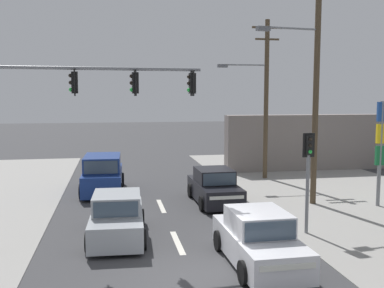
{
  "coord_description": "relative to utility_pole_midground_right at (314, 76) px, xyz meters",
  "views": [
    {
      "loc": [
        -2.06,
        -11.27,
        4.86
      ],
      "look_at": [
        0.67,
        4.0,
        3.17
      ],
      "focal_mm": 42.0,
      "sensor_mm": 36.0,
      "label": 1
    }
  ],
  "objects": [
    {
      "name": "suv_oncoming_near",
      "position": [
        -9.2,
        4.08,
        -4.81
      ],
      "size": [
        2.18,
        4.6,
        1.9
      ],
      "color": "navy",
      "rests_on": "ground"
    },
    {
      "name": "lane_dash_far",
      "position": [
        -6.64,
        0.79,
        -5.69
      ],
      "size": [
        0.2,
        2.4,
        0.01
      ],
      "primitive_type": "cube",
      "color": "silver",
      "rests_on": "ground"
    },
    {
      "name": "shopfront_wall_far",
      "position": [
        4.36,
        8.79,
        -3.9
      ],
      "size": [
        12.0,
        1.0,
        3.6
      ],
      "primitive_type": "cube",
      "color": "gray",
      "rests_on": "ground"
    },
    {
      "name": "sedan_crossing_left",
      "position": [
        -8.59,
        -3.36,
        -4.99
      ],
      "size": [
        2.03,
        4.31,
        1.56
      ],
      "color": "#A3A8AD",
      "rests_on": "ground"
    },
    {
      "name": "traffic_signal_mast",
      "position": [
        -10.17,
        -3.84,
        -1.34
      ],
      "size": [
        6.88,
        0.68,
        6.0
      ],
      "color": "slate",
      "rests_on": "ground"
    },
    {
      "name": "utility_pole_midground_right",
      "position": [
        0.0,
        0.0,
        0.0
      ],
      "size": [
        3.77,
        0.64,
        10.65
      ],
      "color": "#4C3D2B",
      "rests_on": "ground"
    },
    {
      "name": "lane_dash_mid",
      "position": [
        -6.64,
        -4.21,
        -5.69
      ],
      "size": [
        0.2,
        2.4,
        0.01
      ],
      "primitive_type": "cube",
      "color": "silver",
      "rests_on": "ground"
    },
    {
      "name": "sedan_receding_far",
      "position": [
        -4.61,
        -6.47,
        -4.99
      ],
      "size": [
        1.94,
        4.26,
        1.56
      ],
      "color": "silver",
      "rests_on": "ground"
    },
    {
      "name": "ground_plane",
      "position": [
        -6.64,
        -7.21,
        -5.7
      ],
      "size": [
        140.0,
        140.0,
        0.0
      ],
      "primitive_type": "plane",
      "color": "#3A3A3D"
    },
    {
      "name": "utility_pole_background_right",
      "position": [
        -0.07,
        6.33,
        -0.78
      ],
      "size": [
        3.78,
        0.3,
        9.12
      ],
      "color": "#4C3D2B",
      "rests_on": "ground"
    },
    {
      "name": "pedestal_signal_right_kerb",
      "position": [
        -2.02,
        -4.04,
        -3.28
      ],
      "size": [
        0.44,
        0.29,
        3.56
      ],
      "color": "slate",
      "rests_on": "ground"
    },
    {
      "name": "sedan_kerbside_parked",
      "position": [
        -4.2,
        0.97,
        -4.99
      ],
      "size": [
        1.94,
        4.26,
        1.56
      ],
      "color": "black",
      "rests_on": "ground"
    }
  ]
}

